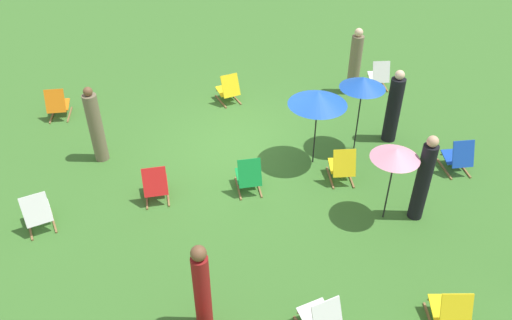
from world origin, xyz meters
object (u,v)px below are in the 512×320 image
Objects in this scene: deckchair_7 at (156,184)px; deckchair_5 at (321,319)px; deckchair_8 at (458,157)px; deckchair_11 at (342,166)px; person_2 at (202,289)px; person_4 at (423,180)px; person_3 at (355,63)px; deckchair_10 at (249,176)px; umbrella_0 at (318,98)px; deckchair_1 at (37,212)px; umbrella_2 at (396,154)px; deckchair_9 at (58,104)px; person_0 at (394,108)px; person_1 at (96,126)px; deckchair_6 at (450,311)px; deckchair_3 at (229,89)px; umbrella_1 at (363,83)px; deckchair_2 at (379,76)px.

deckchair_5 is at bearing 121.41° from deckchair_7.
deckchair_11 is (2.61, -0.24, 0.00)m from deckchair_8.
person_2 is 0.92× the size of person_4.
person_3 is (-5.64, -3.49, 0.52)m from deckchair_7.
deckchair_10 is 2.19m from umbrella_0.
umbrella_0 is (-5.81, -0.90, 1.30)m from deckchair_1.
deckchair_7 is 0.50× the size of umbrella_2.
deckchair_11 is (-6.23, 4.08, 0.00)m from deckchair_9.
umbrella_0 is at bearing -13.10° from deckchair_8.
person_4 is (1.58, 1.18, 0.54)m from deckchair_8.
deckchair_9 is at bearing -123.00° from person_3.
person_3 is (-1.69, -3.72, 0.52)m from deckchair_11.
deckchair_5 is 0.46× the size of person_0.
deckchair_5 is 5.45m from deckchair_8.
deckchair_8 is 8.04m from person_1.
deckchair_6 is 2.64m from person_4.
deckchair_5 is 0.51× the size of umbrella_2.
deckchair_11 is 5.49m from person_1.
person_4 reaches higher than person_0.
umbrella_0 reaches higher than deckchair_8.
deckchair_7 is at bearing -19.49° from umbrella_2.
deckchair_10 is at bearing 140.56° from deckchair_9.
deckchair_3 is at bearing -119.63° from deckchair_7.
deckchair_8 is at bearing -17.32° from person_3.
deckchair_8 is 0.45× the size of umbrella_1.
person_0 is (-1.69, -1.27, 0.50)m from deckchair_11.
deckchair_3 is 0.46× the size of person_0.
person_0 is at bearing 174.92° from deckchair_1.
deckchair_10 is 0.48× the size of person_2.
umbrella_2 is (-2.20, 5.25, 1.17)m from deckchair_3.
deckchair_9 is at bearing -58.80° from deckchair_7.
deckchair_5 is at bearing 38.38° from person_0.
person_1 is (3.08, -1.84, 0.50)m from deckchair_10.
umbrella_2 is 0.88× the size of person_3.
deckchair_2 is 0.98× the size of deckchair_5.
person_0 reaches higher than deckchair_11.
deckchair_7 is 3.82m from umbrella_0.
deckchair_1 is 4.18m from deckchair_10.
person_3 is at bearing 29.93° from person_1.
deckchair_6 is 4.64m from deckchair_10.
person_2 is (6.01, 2.82, 0.49)m from deckchair_8.
deckchair_11 is (-1.67, -3.60, 0.00)m from deckchair_5.
umbrella_1 is at bearing 80.02° from person_4.
person_1 is (7.63, 1.89, 0.50)m from deckchair_2.
deckchair_2 is 0.46× the size of umbrella_0.
deckchair_9 is 8.63m from umbrella_2.
deckchair_2 and deckchair_7 have the same top height.
deckchair_3 is 0.51× the size of umbrella_2.
deckchair_7 is 0.45× the size of person_0.
deckchair_3 is at bearing -101.74° from deckchair_5.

